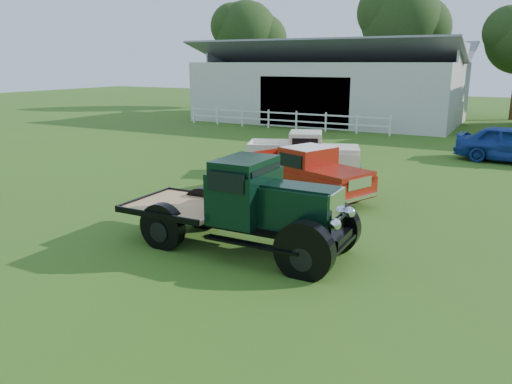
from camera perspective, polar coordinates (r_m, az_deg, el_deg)
The scene contains 8 objects.
ground at distance 11.96m, azimuth -3.60°, elevation -6.04°, with size 120.00×120.00×0.00m, color #36561C.
shed_left at distance 37.79m, azimuth 8.48°, elevation 12.32°, with size 18.80×10.20×5.60m, color #9E9C8E, non-canonical shape.
fence_rail at distance 32.81m, azimuth 3.02°, elevation 8.28°, with size 14.20×0.16×1.20m, color white, non-canonical shape.
tree_a at distance 48.78m, azimuth -1.12°, elevation 15.84°, with size 6.30×6.30×10.50m, color black, non-canonical shape.
tree_b at distance 44.62m, azimuth 16.08°, elevation 16.05°, with size 6.90×6.90×11.50m, color black, non-canonical shape.
vintage_flatbed at distance 11.40m, azimuth -1.72°, elevation -1.38°, with size 5.41×2.14×2.14m, color black, non-canonical shape.
red_pickup at distance 16.01m, azimuth 5.70°, elevation 2.34°, with size 4.54×1.75×1.66m, color maroon, non-canonical shape.
white_pickup at distance 19.33m, azimuth 5.41°, elevation 4.41°, with size 4.39×1.70×1.61m, color silver, non-canonical shape.
Camera 1 is at (5.96, -9.47, 4.21)m, focal length 35.00 mm.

